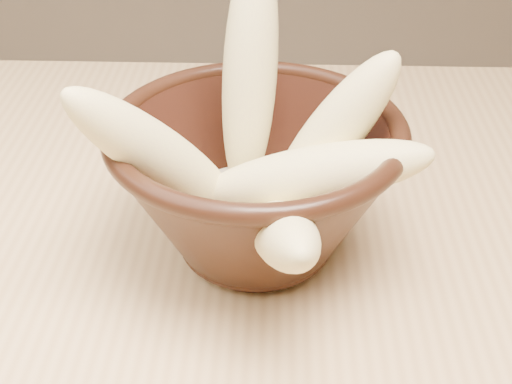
# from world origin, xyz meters

# --- Properties ---
(table) EXTENTS (1.20, 0.80, 0.75)m
(table) POSITION_xyz_m (0.00, 0.00, 0.67)
(table) COLOR tan
(table) RESTS_ON ground
(bowl) EXTENTS (0.22, 0.22, 0.12)m
(bowl) POSITION_xyz_m (-0.14, 0.03, 0.82)
(bowl) COLOR black
(bowl) RESTS_ON table
(milk_puddle) EXTENTS (0.13, 0.13, 0.02)m
(milk_puddle) POSITION_xyz_m (-0.14, 0.03, 0.79)
(milk_puddle) COLOR #F7E8C7
(milk_puddle) RESTS_ON bowl
(banana_upright) EXTENTS (0.06, 0.09, 0.20)m
(banana_upright) POSITION_xyz_m (-0.14, 0.07, 0.89)
(banana_upright) COLOR #F4E990
(banana_upright) RESTS_ON bowl
(banana_left) EXTENTS (0.15, 0.12, 0.16)m
(banana_left) POSITION_xyz_m (-0.21, -0.00, 0.86)
(banana_left) COLOR #F4E990
(banana_left) RESTS_ON bowl
(banana_right) EXTENTS (0.12, 0.04, 0.15)m
(banana_right) POSITION_xyz_m (-0.08, 0.03, 0.86)
(banana_right) COLOR #F4E990
(banana_right) RESTS_ON bowl
(banana_across) EXTENTS (0.18, 0.07, 0.09)m
(banana_across) POSITION_xyz_m (-0.10, 0.00, 0.84)
(banana_across) COLOR #F4E990
(banana_across) RESTS_ON bowl
(banana_front) EXTENTS (0.06, 0.16, 0.11)m
(banana_front) POSITION_xyz_m (-0.12, -0.05, 0.83)
(banana_front) COLOR #F4E990
(banana_front) RESTS_ON bowl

